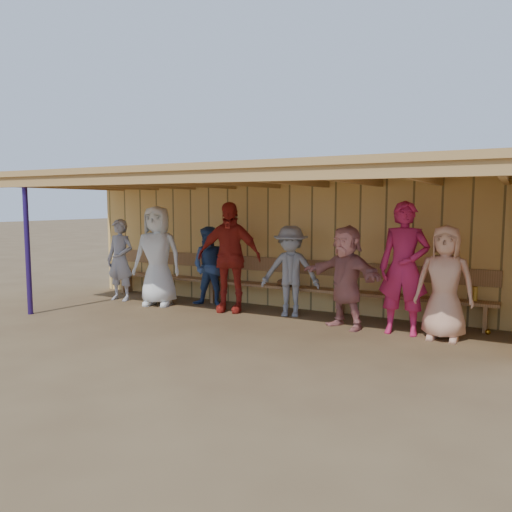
{
  "coord_description": "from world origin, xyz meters",
  "views": [
    {
      "loc": [
        4.0,
        -7.19,
        1.95
      ],
      "look_at": [
        0.0,
        0.35,
        1.05
      ],
      "focal_mm": 35.0,
      "sensor_mm": 36.0,
      "label": 1
    }
  ],
  "objects_px": {
    "player_d": "(229,257)",
    "player_h": "(445,283)",
    "player_e": "(290,271)",
    "bench": "(275,280)",
    "player_g": "(404,268)",
    "player_b": "(157,256)",
    "player_a": "(120,260)",
    "player_c": "(211,267)",
    "player_f": "(346,277)"
  },
  "relations": [
    {
      "from": "player_b",
      "to": "player_d",
      "type": "distance_m",
      "value": 1.5
    },
    {
      "from": "player_c",
      "to": "player_h",
      "type": "relative_size",
      "value": 0.92
    },
    {
      "from": "player_b",
      "to": "bench",
      "type": "relative_size",
      "value": 0.25
    },
    {
      "from": "player_c",
      "to": "player_e",
      "type": "xyz_separation_m",
      "value": [
        1.69,
        -0.07,
        0.03
      ]
    },
    {
      "from": "player_d",
      "to": "player_h",
      "type": "xyz_separation_m",
      "value": [
        3.7,
        -0.2,
        -0.17
      ]
    },
    {
      "from": "player_b",
      "to": "player_c",
      "type": "xyz_separation_m",
      "value": [
        0.94,
        0.41,
        -0.2
      ]
    },
    {
      "from": "player_e",
      "to": "player_g",
      "type": "xyz_separation_m",
      "value": [
        1.98,
        -0.31,
        0.21
      ]
    },
    {
      "from": "player_c",
      "to": "player_d",
      "type": "xyz_separation_m",
      "value": [
        0.55,
        -0.23,
        0.23
      ]
    },
    {
      "from": "player_f",
      "to": "bench",
      "type": "height_order",
      "value": "player_f"
    },
    {
      "from": "player_c",
      "to": "player_d",
      "type": "height_order",
      "value": "player_d"
    },
    {
      "from": "player_f",
      "to": "player_a",
      "type": "bearing_deg",
      "value": -157.95
    },
    {
      "from": "player_d",
      "to": "bench",
      "type": "height_order",
      "value": "player_d"
    },
    {
      "from": "player_a",
      "to": "player_h",
      "type": "height_order",
      "value": "player_h"
    },
    {
      "from": "player_a",
      "to": "bench",
      "type": "distance_m",
      "value": 3.2
    },
    {
      "from": "player_g",
      "to": "bench",
      "type": "relative_size",
      "value": 0.26
    },
    {
      "from": "player_e",
      "to": "bench",
      "type": "height_order",
      "value": "player_e"
    },
    {
      "from": "player_a",
      "to": "player_c",
      "type": "bearing_deg",
      "value": 6.73
    },
    {
      "from": "player_c",
      "to": "player_g",
      "type": "relative_size",
      "value": 0.76
    },
    {
      "from": "player_d",
      "to": "player_g",
      "type": "relative_size",
      "value": 0.99
    },
    {
      "from": "player_d",
      "to": "player_g",
      "type": "bearing_deg",
      "value": -18.23
    },
    {
      "from": "player_f",
      "to": "player_h",
      "type": "bearing_deg",
      "value": 22.14
    },
    {
      "from": "player_f",
      "to": "player_h",
      "type": "xyz_separation_m",
      "value": [
        1.46,
        -0.01,
        0.01
      ]
    },
    {
      "from": "player_e",
      "to": "bench",
      "type": "relative_size",
      "value": 0.21
    },
    {
      "from": "player_b",
      "to": "player_d",
      "type": "height_order",
      "value": "player_d"
    },
    {
      "from": "player_a",
      "to": "player_g",
      "type": "height_order",
      "value": "player_g"
    },
    {
      "from": "player_f",
      "to": "player_g",
      "type": "bearing_deg",
      "value": 24.79
    },
    {
      "from": "player_b",
      "to": "bench",
      "type": "bearing_deg",
      "value": 3.4
    },
    {
      "from": "player_g",
      "to": "player_c",
      "type": "bearing_deg",
      "value": 170.05
    },
    {
      "from": "player_h",
      "to": "player_c",
      "type": "bearing_deg",
      "value": 174.28
    },
    {
      "from": "player_a",
      "to": "player_h",
      "type": "distance_m",
      "value": 6.18
    },
    {
      "from": "player_g",
      "to": "player_d",
      "type": "bearing_deg",
      "value": 173.23
    },
    {
      "from": "player_c",
      "to": "bench",
      "type": "height_order",
      "value": "player_c"
    },
    {
      "from": "player_c",
      "to": "player_d",
      "type": "bearing_deg",
      "value": -32.86
    },
    {
      "from": "player_e",
      "to": "player_f",
      "type": "distance_m",
      "value": 1.16
    },
    {
      "from": "player_h",
      "to": "player_d",
      "type": "bearing_deg",
      "value": 176.99
    },
    {
      "from": "player_a",
      "to": "player_f",
      "type": "bearing_deg",
      "value": -4.73
    },
    {
      "from": "player_a",
      "to": "player_d",
      "type": "distance_m",
      "value": 2.48
    },
    {
      "from": "player_b",
      "to": "bench",
      "type": "distance_m",
      "value": 2.3
    },
    {
      "from": "player_c",
      "to": "player_f",
      "type": "relative_size",
      "value": 0.94
    },
    {
      "from": "player_h",
      "to": "bench",
      "type": "bearing_deg",
      "value": 164.78
    },
    {
      "from": "player_c",
      "to": "bench",
      "type": "bearing_deg",
      "value": 9.54
    },
    {
      "from": "player_c",
      "to": "player_d",
      "type": "distance_m",
      "value": 0.64
    },
    {
      "from": "player_g",
      "to": "player_a",
      "type": "bearing_deg",
      "value": 175.88
    },
    {
      "from": "player_c",
      "to": "player_d",
      "type": "relative_size",
      "value": 0.77
    },
    {
      "from": "player_d",
      "to": "player_h",
      "type": "bearing_deg",
      "value": -18.49
    },
    {
      "from": "player_b",
      "to": "player_c",
      "type": "relative_size",
      "value": 1.26
    },
    {
      "from": "player_b",
      "to": "player_f",
      "type": "distance_m",
      "value": 3.74
    },
    {
      "from": "player_c",
      "to": "player_e",
      "type": "bearing_deg",
      "value": -12.43
    },
    {
      "from": "player_d",
      "to": "player_c",
      "type": "bearing_deg",
      "value": 141.71
    },
    {
      "from": "player_d",
      "to": "player_g",
      "type": "distance_m",
      "value": 3.13
    }
  ]
}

